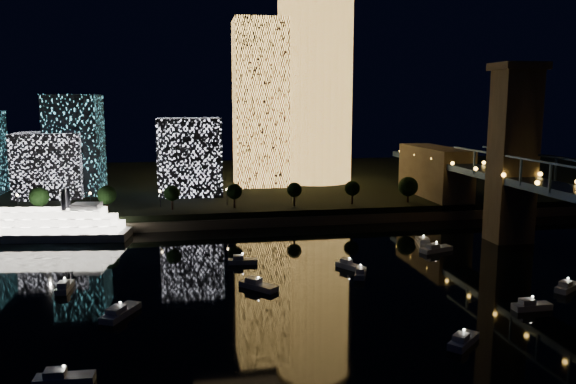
# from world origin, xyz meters

# --- Properties ---
(ground) EXTENTS (520.00, 520.00, 0.00)m
(ground) POSITION_xyz_m (0.00, 0.00, 0.00)
(ground) COLOR black
(ground) RESTS_ON ground
(far_bank) EXTENTS (420.00, 160.00, 5.00)m
(far_bank) POSITION_xyz_m (0.00, 160.00, 2.50)
(far_bank) COLOR black
(far_bank) RESTS_ON ground
(seawall) EXTENTS (420.00, 6.00, 3.00)m
(seawall) POSITION_xyz_m (0.00, 82.00, 1.50)
(seawall) COLOR #6B5E4C
(seawall) RESTS_ON ground
(tower_cylindrical) EXTENTS (34.00, 34.00, 80.84)m
(tower_cylindrical) POSITION_xyz_m (30.07, 145.77, 45.54)
(tower_cylindrical) COLOR #FFB851
(tower_cylindrical) RESTS_ON far_bank
(tower_rectangular) EXTENTS (21.13, 21.13, 67.25)m
(tower_rectangular) POSITION_xyz_m (5.33, 138.88, 38.62)
(tower_rectangular) COLOR #FFB851
(tower_rectangular) RESTS_ON far_bank
(midrise_blocks) EXTENTS (103.66, 33.57, 37.12)m
(midrise_blocks) POSITION_xyz_m (-69.71, 126.88, 20.36)
(midrise_blocks) COLOR white
(midrise_blocks) RESTS_ON far_bank
(riverboat) EXTENTS (50.97, 16.76, 15.09)m
(riverboat) POSITION_xyz_m (-67.67, 76.00, 3.87)
(riverboat) COLOR silver
(riverboat) RESTS_ON ground
(motorboats) EXTENTS (124.06, 89.29, 2.78)m
(motorboats) POSITION_xyz_m (-0.30, 15.24, 0.81)
(motorboats) COLOR silver
(motorboats) RESTS_ON ground
(esplanade_trees) EXTENTS (166.86, 6.98, 8.99)m
(esplanade_trees) POSITION_xyz_m (-39.45, 88.00, 10.47)
(esplanade_trees) COLOR black
(esplanade_trees) RESTS_ON far_bank
(street_lamps) EXTENTS (132.70, 0.70, 5.65)m
(street_lamps) POSITION_xyz_m (-34.00, 94.00, 9.02)
(street_lamps) COLOR black
(street_lamps) RESTS_ON far_bank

